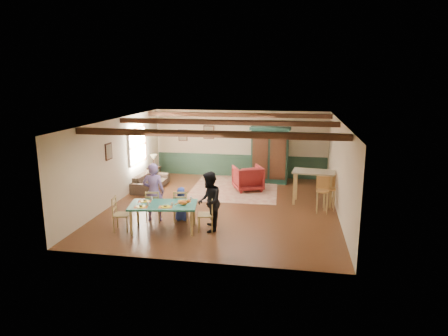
% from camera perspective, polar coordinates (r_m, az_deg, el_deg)
% --- Properties ---
extents(floor, '(8.00, 8.00, 0.00)m').
position_cam_1_polar(floor, '(12.71, -0.14, -5.43)').
color(floor, '#472413').
rests_on(floor, ground).
extents(wall_back, '(7.00, 0.02, 2.70)m').
position_cam_1_polar(wall_back, '(16.24, 2.35, 3.47)').
color(wall_back, beige).
rests_on(wall_back, floor).
extents(wall_left, '(0.02, 8.00, 2.70)m').
position_cam_1_polar(wall_left, '(13.41, -15.04, 1.06)').
color(wall_left, beige).
rests_on(wall_left, floor).
extents(wall_right, '(0.02, 8.00, 2.70)m').
position_cam_1_polar(wall_right, '(12.25, 16.20, -0.09)').
color(wall_right, beige).
rests_on(wall_right, floor).
extents(ceiling, '(7.00, 8.00, 0.02)m').
position_cam_1_polar(ceiling, '(12.14, -0.15, 6.77)').
color(ceiling, white).
rests_on(ceiling, wall_back).
extents(wainscot_back, '(6.95, 0.03, 0.90)m').
position_cam_1_polar(wainscot_back, '(16.39, 2.31, 0.35)').
color(wainscot_back, '#1E3829').
rests_on(wainscot_back, floor).
extents(ceiling_beam_front, '(6.95, 0.16, 0.16)m').
position_cam_1_polar(ceiling_beam_front, '(9.91, -2.50, 4.89)').
color(ceiling_beam_front, black).
rests_on(ceiling_beam_front, ceiling).
extents(ceiling_beam_mid, '(6.95, 0.16, 0.16)m').
position_cam_1_polar(ceiling_beam_mid, '(12.54, 0.18, 6.55)').
color(ceiling_beam_mid, black).
rests_on(ceiling_beam_mid, ceiling).
extents(ceiling_beam_back, '(6.95, 0.16, 0.16)m').
position_cam_1_polar(ceiling_beam_back, '(15.10, 1.88, 7.59)').
color(ceiling_beam_back, black).
rests_on(ceiling_beam_back, ceiling).
extents(window_left, '(0.06, 1.60, 1.30)m').
position_cam_1_polar(window_left, '(14.89, -12.24, 3.12)').
color(window_left, white).
rests_on(window_left, wall_left).
extents(picture_left_wall, '(0.04, 0.42, 0.52)m').
position_cam_1_polar(picture_left_wall, '(12.79, -16.14, 2.27)').
color(picture_left_wall, gray).
rests_on(picture_left_wall, wall_left).
extents(picture_back_a, '(0.45, 0.04, 0.55)m').
position_cam_1_polar(picture_back_a, '(16.37, -2.19, 5.13)').
color(picture_back_a, gray).
rests_on(picture_back_a, wall_back).
extents(picture_back_b, '(0.38, 0.04, 0.48)m').
position_cam_1_polar(picture_back_b, '(16.65, -5.90, 4.69)').
color(picture_back_b, gray).
rests_on(picture_back_b, wall_back).
extents(dining_table, '(1.88, 1.24, 0.72)m').
position_cam_1_polar(dining_table, '(10.75, -8.62, -6.98)').
color(dining_table, '#21695B').
rests_on(dining_table, floor).
extents(dining_chair_far_left, '(0.47, 0.49, 0.92)m').
position_cam_1_polar(dining_chair_far_left, '(11.43, -10.02, -5.31)').
color(dining_chair_far_left, tan).
rests_on(dining_chair_far_left, floor).
extents(dining_chair_far_right, '(0.47, 0.49, 0.92)m').
position_cam_1_polar(dining_chair_far_right, '(11.31, -6.15, -5.37)').
color(dining_chair_far_right, tan).
rests_on(dining_chair_far_right, floor).
extents(dining_chair_end_left, '(0.49, 0.47, 0.92)m').
position_cam_1_polar(dining_chair_end_left, '(10.94, -14.42, -6.35)').
color(dining_chair_end_left, tan).
rests_on(dining_chair_end_left, floor).
extents(dining_chair_end_right, '(0.49, 0.47, 0.92)m').
position_cam_1_polar(dining_chair_end_right, '(10.60, -2.65, -6.57)').
color(dining_chair_end_right, tan).
rests_on(dining_chair_end_right, floor).
extents(person_man, '(0.67, 0.49, 1.67)m').
position_cam_1_polar(person_man, '(11.39, -10.02, -3.40)').
color(person_man, '#7E62A8').
rests_on(person_man, floor).
extents(person_woman, '(0.72, 0.86, 1.59)m').
position_cam_1_polar(person_woman, '(10.49, -2.14, -4.84)').
color(person_woman, black).
rests_on(person_woman, floor).
extents(person_child, '(0.52, 0.38, 0.97)m').
position_cam_1_polar(person_child, '(11.38, -6.11, -5.12)').
color(person_child, '#293FA4').
rests_on(person_child, floor).
extents(cat, '(0.37, 0.19, 0.17)m').
position_cam_1_polar(cat, '(10.44, -5.89, -4.89)').
color(cat, orange).
rests_on(cat, dining_table).
extents(place_setting_near_left, '(0.43, 0.35, 0.11)m').
position_cam_1_polar(place_setting_near_left, '(10.48, -11.77, -5.21)').
color(place_setting_near_left, yellow).
rests_on(place_setting_near_left, dining_table).
extents(place_setting_near_center, '(0.43, 0.35, 0.11)m').
position_cam_1_polar(place_setting_near_center, '(10.37, -8.37, -5.27)').
color(place_setting_near_center, yellow).
rests_on(place_setting_near_center, dining_table).
extents(place_setting_far_left, '(0.43, 0.35, 0.11)m').
position_cam_1_polar(place_setting_far_left, '(10.94, -11.25, -4.43)').
color(place_setting_far_left, yellow).
rests_on(place_setting_far_left, dining_table).
extents(place_setting_far_right, '(0.43, 0.35, 0.11)m').
position_cam_1_polar(place_setting_far_right, '(10.77, -5.69, -4.51)').
color(place_setting_far_right, yellow).
rests_on(place_setting_far_right, dining_table).
extents(area_rug, '(3.19, 3.75, 0.01)m').
position_cam_1_polar(area_rug, '(14.69, 1.56, -2.89)').
color(area_rug, '#CAB892').
rests_on(area_rug, floor).
extents(armoire, '(1.55, 0.68, 2.15)m').
position_cam_1_polar(armoire, '(15.40, 6.56, 1.85)').
color(armoire, black).
rests_on(armoire, floor).
extents(armchair, '(1.27, 1.28, 0.89)m').
position_cam_1_polar(armchair, '(14.38, 3.43, -1.44)').
color(armchair, '#551114').
rests_on(armchair, floor).
extents(sofa, '(0.87, 1.97, 0.56)m').
position_cam_1_polar(sofa, '(14.83, -10.46, -1.85)').
color(sofa, '#3D3026').
rests_on(sofa, floor).
extents(end_table, '(0.45, 0.45, 0.55)m').
position_cam_1_polar(end_table, '(15.90, -9.94, -0.86)').
color(end_table, black).
rests_on(end_table, floor).
extents(table_lamp, '(0.30, 0.30, 0.51)m').
position_cam_1_polar(table_lamp, '(15.78, -10.01, 1.01)').
color(table_lamp, beige).
rests_on(table_lamp, end_table).
extents(counter_table, '(1.38, 0.91, 1.08)m').
position_cam_1_polar(counter_table, '(13.09, 12.59, -2.73)').
color(counter_table, '#C1B896').
rests_on(counter_table, floor).
extents(bar_stool_left, '(0.38, 0.42, 1.08)m').
position_cam_1_polar(bar_stool_left, '(12.31, 13.87, -3.77)').
color(bar_stool_left, '#B58246').
rests_on(bar_stool_left, floor).
extents(bar_stool_right, '(0.39, 0.43, 1.07)m').
position_cam_1_polar(bar_stool_right, '(12.62, 14.80, -3.45)').
color(bar_stool_right, '#B58246').
rests_on(bar_stool_right, floor).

